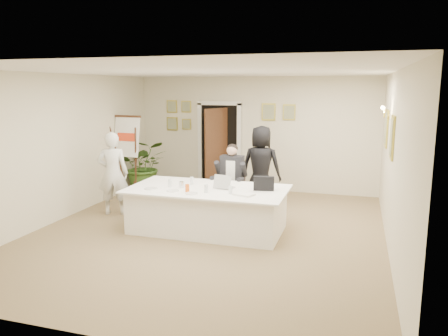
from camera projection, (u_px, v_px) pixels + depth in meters
name	position (u px, v px, depth m)	size (l,w,h in m)	color
floor	(209.00, 232.00, 7.78)	(7.00, 7.00, 0.00)	brown
ceiling	(208.00, 71.00, 7.27)	(6.00, 7.00, 0.02)	white
wall_back	(254.00, 134.00, 10.82)	(6.00, 0.10, 2.80)	beige
wall_front	(90.00, 206.00, 4.24)	(6.00, 0.10, 2.80)	beige
wall_left	(61.00, 147.00, 8.39)	(0.10, 7.00, 2.80)	beige
wall_right	(394.00, 163.00, 6.66)	(0.10, 7.00, 2.80)	beige
doorway	(218.00, 148.00, 10.97)	(1.14, 0.86, 2.20)	black
pictures_back_wall	(223.00, 115.00, 10.94)	(3.40, 0.06, 0.80)	gold
pictures_right_wall	(389.00, 132.00, 7.73)	(0.06, 2.20, 0.80)	gold
wall_sconce	(386.00, 112.00, 7.69)	(0.20, 0.30, 0.24)	gold
conference_table	(208.00, 209.00, 7.80)	(2.81, 1.49, 0.78)	white
seated_man	(231.00, 179.00, 8.77)	(0.62, 0.66, 1.45)	black
flip_chart	(130.00, 160.00, 10.26)	(0.66, 0.43, 1.86)	#3B2012
standing_man	(113.00, 174.00, 8.73)	(0.61, 0.40, 1.68)	silver
standing_woman	(261.00, 166.00, 9.36)	(0.85, 0.55, 1.74)	black
potted_palm	(145.00, 166.00, 10.75)	(1.15, 1.00, 1.28)	#31541C
laptop	(224.00, 180.00, 7.73)	(0.33, 0.35, 0.28)	#B7BABC
laptop_bag	(264.00, 183.00, 7.54)	(0.36, 0.10, 0.25)	black
paper_stack	(244.00, 194.00, 7.23)	(0.33, 0.23, 0.03)	white
plate_left	(151.00, 189.00, 7.68)	(0.24, 0.24, 0.01)	white
plate_mid	(173.00, 191.00, 7.52)	(0.22, 0.22, 0.01)	white
plate_near	(191.00, 193.00, 7.32)	(0.21, 0.21, 0.01)	white
glass_a	(170.00, 183.00, 7.82)	(0.06, 0.06, 0.14)	silver
glass_b	(206.00, 189.00, 7.38)	(0.06, 0.06, 0.14)	silver
glass_c	(231.00, 190.00, 7.30)	(0.06, 0.06, 0.14)	silver
glass_d	(192.00, 181.00, 8.02)	(0.06, 0.06, 0.14)	silver
oj_glass	(187.00, 188.00, 7.45)	(0.07, 0.07, 0.13)	orange
steel_jug	(182.00, 185.00, 7.76)	(0.09, 0.09, 0.11)	silver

